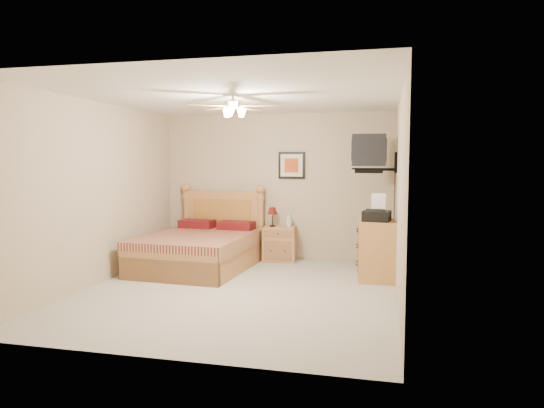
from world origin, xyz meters
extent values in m
plane|color=#A7A297|center=(0.00, 0.00, 0.00)|extent=(4.50, 4.50, 0.00)
cube|color=white|center=(0.00, 0.00, 2.50)|extent=(4.00, 4.50, 0.04)
cube|color=tan|center=(0.00, 2.25, 1.25)|extent=(4.00, 0.04, 2.50)
cube|color=tan|center=(0.00, -2.25, 1.25)|extent=(4.00, 0.04, 2.50)
cube|color=tan|center=(-2.00, 0.00, 1.25)|extent=(0.04, 4.50, 2.50)
cube|color=tan|center=(2.00, 0.00, 1.25)|extent=(0.04, 4.50, 2.50)
cube|color=#B6754C|center=(0.11, 2.00, 0.29)|extent=(0.57, 0.45, 0.59)
imported|color=silver|center=(0.27, 2.02, 0.70)|extent=(0.12, 0.12, 0.24)
cube|color=black|center=(0.27, 2.23, 1.62)|extent=(0.46, 0.04, 0.46)
cube|color=#BA8338|center=(1.73, 1.08, 0.42)|extent=(0.55, 0.75, 0.85)
imported|color=tan|center=(1.66, 1.36, 0.86)|extent=(0.28, 0.32, 0.03)
imported|color=gray|center=(1.68, 1.39, 0.89)|extent=(0.31, 0.36, 0.02)
camera|label=1|loc=(1.83, -5.94, 1.68)|focal=32.00mm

